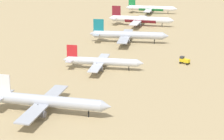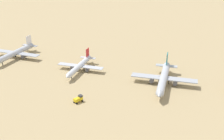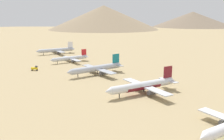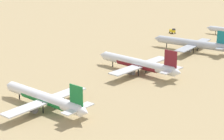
{
  "view_description": "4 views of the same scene",
  "coord_description": "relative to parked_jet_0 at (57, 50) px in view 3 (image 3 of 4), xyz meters",
  "views": [
    {
      "loc": [
        42.95,
        -253.3,
        61.13
      ],
      "look_at": [
        7.14,
        -75.07,
        4.68
      ],
      "focal_mm": 65.86,
      "sensor_mm": 36.0,
      "label": 1
    },
    {
      "loc": [
        163.22,
        19.4,
        77.33
      ],
      "look_at": [
        4.92,
        -33.97,
        6.86
      ],
      "focal_mm": 44.67,
      "sensor_mm": 36.0,
      "label": 2
    },
    {
      "loc": [
        95.35,
        163.99,
        46.08
      ],
      "look_at": [
        -0.2,
        17.28,
        6.74
      ],
      "focal_mm": 39.37,
      "sensor_mm": 36.0,
      "label": 3
    },
    {
      "loc": [
        -97.67,
        202.63,
        56.11
      ],
      "look_at": [
        8.13,
        70.5,
        3.95
      ],
      "focal_mm": 59.29,
      "sensor_mm": 36.0,
      "label": 4
    }
  ],
  "objects": [
    {
      "name": "ground_plane",
      "position": [
        8.95,
        118.5,
        -4.69
      ],
      "size": [
        1800.0,
        1800.0,
        0.0
      ],
      "primitive_type": "plane",
      "color": "tan"
    },
    {
      "name": "parked_jet_0",
      "position": [
        0.0,
        0.0,
        0.0
      ],
      "size": [
        48.21,
        39.11,
        13.91
      ],
      "color": "#B2B7C1",
      "rests_on": "ground"
    },
    {
      "name": "parked_jet_1",
      "position": [
        7.63,
        58.45,
        -0.65
      ],
      "size": [
        41.48,
        33.63,
        11.98
      ],
      "color": "silver",
      "rests_on": "ground"
    },
    {
      "name": "parked_jet_2",
      "position": [
        11.19,
        117.88,
        0.28
      ],
      "size": [
        51.17,
        41.57,
        14.76
      ],
      "color": "#B2B7C1",
      "rests_on": "ground"
    },
    {
      "name": "parked_jet_3",
      "position": [
        11.66,
        174.85,
        0.23
      ],
      "size": [
        51.2,
        41.58,
        14.76
      ],
      "color": "silver",
      "rests_on": "ground"
    },
    {
      "name": "service_truck",
      "position": [
        48.34,
        76.36,
        -2.61
      ],
      "size": [
        5.7,
        4.68,
        3.9
      ],
      "color": "yellow",
      "rests_on": "ground"
    },
    {
      "name": "desert_hill_1",
      "position": [
        -322.06,
        -422.59,
        33.77
      ],
      "size": [
        359.7,
        359.7,
        76.91
      ],
      "primitive_type": "cone",
      "color": "#8C775B",
      "rests_on": "ground"
    },
    {
      "name": "desert_hill_3",
      "position": [
        -695.38,
        -367.08,
        24.71
      ],
      "size": [
        310.93,
        310.93,
        58.8
      ],
      "primitive_type": "cone",
      "color": "#7A6854",
      "rests_on": "ground"
    }
  ]
}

